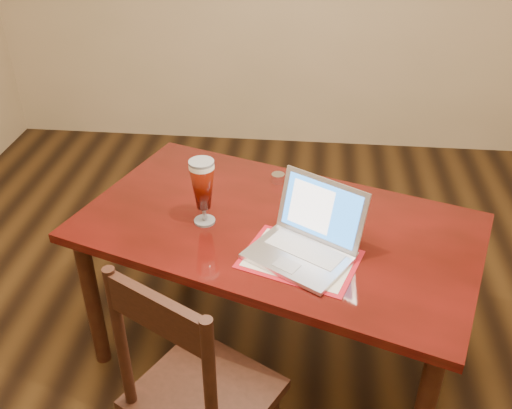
# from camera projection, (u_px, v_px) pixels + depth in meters

# --- Properties ---
(ground) EXTENTS (5.00, 5.00, 0.00)m
(ground) POSITION_uv_depth(u_px,v_px,m) (264.00, 389.00, 2.55)
(ground) COLOR black
(ground) RESTS_ON ground
(dining_table) EXTENTS (1.80, 1.37, 1.03)m
(dining_table) POSITION_uv_depth(u_px,v_px,m) (276.00, 240.00, 2.36)
(dining_table) COLOR #4C0C0A
(dining_table) RESTS_ON ground
(dining_chair) EXTENTS (0.59, 0.58, 1.04)m
(dining_chair) POSITION_uv_depth(u_px,v_px,m) (197.00, 395.00, 1.93)
(dining_chair) COLOR black
(dining_chair) RESTS_ON ground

